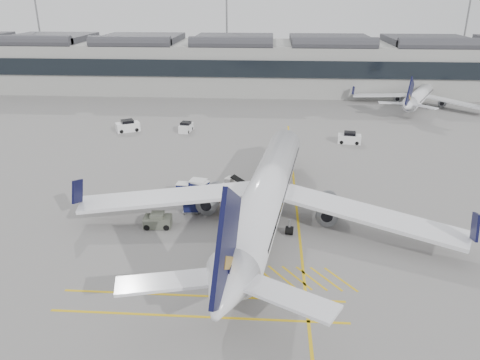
# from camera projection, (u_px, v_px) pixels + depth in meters

# --- Properties ---
(ground) EXTENTS (220.00, 220.00, 0.00)m
(ground) POSITION_uv_depth(u_px,v_px,m) (197.00, 233.00, 45.68)
(ground) COLOR gray
(ground) RESTS_ON ground
(terminal) EXTENTS (200.00, 20.45, 12.40)m
(terminal) POSITION_uv_depth(u_px,v_px,m) (243.00, 64.00, 109.90)
(terminal) COLOR #9E9E99
(terminal) RESTS_ON ground
(light_masts) EXTENTS (113.00, 0.60, 25.45)m
(light_masts) POSITION_uv_depth(u_px,v_px,m) (240.00, 23.00, 119.88)
(light_masts) COLOR slate
(light_masts) RESTS_ON ground
(apron_markings) EXTENTS (0.25, 60.00, 0.01)m
(apron_markings) POSITION_uv_depth(u_px,v_px,m) (295.00, 195.00, 54.30)
(apron_markings) COLOR gold
(apron_markings) RESTS_ON ground
(airliner_main) EXTENTS (37.80, 41.56, 11.08)m
(airliner_main) POSITION_uv_depth(u_px,v_px,m) (266.00, 194.00, 46.54)
(airliner_main) COLOR white
(airliner_main) RESTS_ON ground
(airliner_far) EXTENTS (24.74, 27.29, 7.88)m
(airliner_far) POSITION_uv_depth(u_px,v_px,m) (420.00, 95.00, 95.15)
(airliner_far) COLOR white
(airliner_far) RESTS_ON ground
(belt_loader) EXTENTS (4.18, 2.75, 1.67)m
(belt_loader) POSITION_uv_depth(u_px,v_px,m) (236.00, 185.00, 55.72)
(belt_loader) COLOR silver
(belt_loader) RESTS_ON ground
(baggage_cart_a) EXTENTS (2.28, 2.12, 1.93)m
(baggage_cart_a) POSITION_uv_depth(u_px,v_px,m) (200.00, 189.00, 53.33)
(baggage_cart_a) COLOR gray
(baggage_cart_a) RESTS_ON ground
(baggage_cart_b) EXTENTS (2.22, 1.96, 2.02)m
(baggage_cart_b) POSITION_uv_depth(u_px,v_px,m) (198.00, 188.00, 53.57)
(baggage_cart_b) COLOR gray
(baggage_cart_b) RESTS_ON ground
(baggage_cart_c) EXTENTS (1.61, 1.36, 1.62)m
(baggage_cart_c) POSITION_uv_depth(u_px,v_px,m) (183.00, 189.00, 53.71)
(baggage_cart_c) COLOR gray
(baggage_cart_c) RESTS_ON ground
(baggage_cart_d) EXTENTS (1.99, 1.70, 1.94)m
(baggage_cart_d) POSITION_uv_depth(u_px,v_px,m) (192.00, 203.00, 49.78)
(baggage_cart_d) COLOR gray
(baggage_cart_d) RESTS_ON ground
(ramp_agent_a) EXTENTS (0.81, 0.84, 1.93)m
(ramp_agent_a) POSITION_uv_depth(u_px,v_px,m) (227.00, 201.00, 50.42)
(ramp_agent_a) COLOR orange
(ramp_agent_a) RESTS_ON ground
(ramp_agent_b) EXTENTS (1.02, 0.95, 1.67)m
(ramp_agent_b) POSITION_uv_depth(u_px,v_px,m) (230.00, 207.00, 49.31)
(ramp_agent_b) COLOR #FF620D
(ramp_agent_b) RESTS_ON ground
(pushback_tug) EXTENTS (2.78, 1.80, 1.51)m
(pushback_tug) POSITION_uv_depth(u_px,v_px,m) (158.00, 221.00, 46.73)
(pushback_tug) COLOR #53574A
(pushback_tug) RESTS_ON ground
(safety_cone_nose) EXTENTS (0.32, 0.32, 0.45)m
(safety_cone_nose) POSITION_uv_depth(u_px,v_px,m) (269.00, 164.00, 63.24)
(safety_cone_nose) COLOR #F24C0A
(safety_cone_nose) RESTS_ON ground
(safety_cone_engine) EXTENTS (0.41, 0.41, 0.57)m
(safety_cone_engine) POSITION_uv_depth(u_px,v_px,m) (367.00, 208.00, 50.48)
(safety_cone_engine) COLOR #F24C0A
(safety_cone_engine) RESTS_ON ground
(service_van_left) EXTENTS (4.26, 3.49, 1.96)m
(service_van_left) POSITION_uv_depth(u_px,v_px,m) (128.00, 126.00, 78.67)
(service_van_left) COLOR white
(service_van_left) RESTS_ON ground
(service_van_mid) EXTENTS (2.08, 3.44, 1.66)m
(service_van_mid) POSITION_uv_depth(u_px,v_px,m) (186.00, 127.00, 78.56)
(service_van_mid) COLOR white
(service_van_mid) RESTS_ON ground
(service_van_right) EXTENTS (3.71, 2.24, 1.79)m
(service_van_right) POSITION_uv_depth(u_px,v_px,m) (349.00, 138.00, 72.54)
(service_van_right) COLOR white
(service_van_right) RESTS_ON ground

